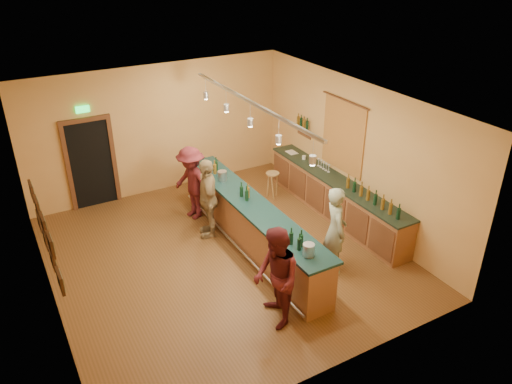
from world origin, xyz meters
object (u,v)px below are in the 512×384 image
customer_b (208,198)px  customer_c (192,183)px  bar_stool (273,178)px  customer_a (276,278)px  tasting_bar (251,222)px  back_counter (335,197)px  bartender (335,230)px

customer_b → customer_c: 0.88m
customer_b → bar_stool: bearing=129.6°
customer_a → customer_c: customer_a is taller
tasting_bar → bar_stool: tasting_bar is taller
tasting_bar → customer_b: (-0.55, 0.89, 0.28)m
tasting_bar → customer_b: size_ratio=2.88×
customer_c → back_counter: bearing=47.8°
customer_a → back_counter: bearing=141.6°
back_counter → tasting_bar: tasting_bar is taller
back_counter → tasting_bar: 2.32m
bartender → bar_stool: bartender is taller
back_counter → bar_stool: 1.69m
customer_b → tasting_bar: bearing=50.4°
tasting_bar → customer_c: customer_c is taller
back_counter → customer_b: 2.98m
bar_stool → back_counter: bearing=-62.6°
back_counter → bar_stool: bearing=117.4°
bartender → customer_b: customer_b is taller
tasting_bar → customer_c: bearing=107.2°
customer_a → customer_c: size_ratio=1.04×
back_counter → bartender: bartender is taller
back_counter → customer_a: customer_a is taller
customer_a → bar_stool: customer_a is taller
back_counter → customer_b: bearing=166.2°
customer_a → customer_b: 3.09m
customer_a → bartender: bearing=126.5°
customer_b → bar_stool: customer_b is taller
bar_stool → customer_c: bearing=177.6°
customer_a → bar_stool: size_ratio=2.65×
back_counter → bar_stool: (-0.78, 1.50, 0.04)m
customer_c → tasting_bar: bearing=4.1°
back_counter → customer_c: (-2.86, 1.59, 0.38)m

